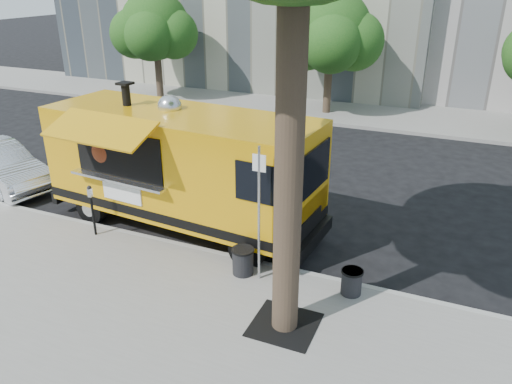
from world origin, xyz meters
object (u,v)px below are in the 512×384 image
parking_meter (92,205)px  food_truck (180,166)px  far_tree_b (331,31)px  trash_bin_left (352,281)px  trash_bin_right (243,260)px  sign_post (259,207)px  far_tree_a (155,26)px

parking_meter → food_truck: food_truck is taller
far_tree_b → parking_meter: bearing=-98.1°
food_truck → trash_bin_left: (4.84, -1.48, -1.27)m
parking_meter → trash_bin_right: bearing=-2.0°
sign_post → trash_bin_left: 2.42m
far_tree_b → sign_post: (2.55, -14.25, -1.98)m
far_tree_a → far_tree_b: bearing=2.5°
food_truck → trash_bin_right: (2.49, -1.67, -1.24)m
far_tree_a → trash_bin_right: (11.15, -13.79, -3.30)m
far_tree_a → parking_meter: bearing=-62.9°
far_tree_b → food_truck: bearing=-91.6°
far_tree_a → food_truck: (8.66, -12.13, -2.06)m
food_truck → sign_post: bearing=-26.1°
sign_post → food_truck: 3.37m
parking_meter → trash_bin_left: parking_meter is taller
sign_post → trash_bin_right: (-0.40, 0.06, -1.38)m
parking_meter → trash_bin_left: (6.50, 0.04, -0.54)m
sign_post → parking_meter: (-4.55, 0.20, -0.87)m
far_tree_a → trash_bin_left: bearing=-45.2°
far_tree_a → trash_bin_left: 19.46m
far_tree_b → trash_bin_right: size_ratio=9.13×
sign_post → food_truck: food_truck is taller
parking_meter → trash_bin_right: 4.18m
far_tree_b → sign_post: size_ratio=1.83×
trash_bin_left → far_tree_a: bearing=134.8°
far_tree_b → parking_meter: (-2.00, -14.05, -2.85)m
sign_post → trash_bin_right: size_ratio=4.98×
trash_bin_right → parking_meter: bearing=178.0°
far_tree_b → trash_bin_left: bearing=-72.2°
sign_post → trash_bin_right: sign_post is taller
trash_bin_right → sign_post: bearing=-7.9°
far_tree_a → food_truck: far_tree_a is taller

